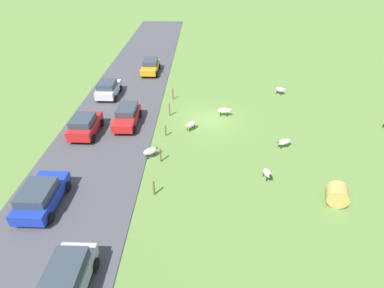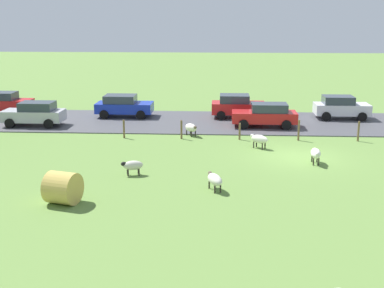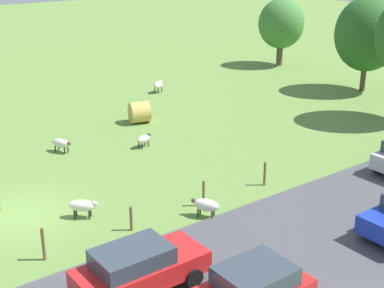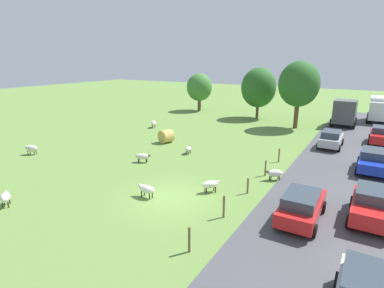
{
  "view_description": "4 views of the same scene",
  "coord_description": "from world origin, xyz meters",
  "px_view_note": "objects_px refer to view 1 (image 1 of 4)",
  "views": [
    {
      "loc": [
        0.84,
        24.17,
        13.58
      ],
      "look_at": [
        1.46,
        5.67,
        1.05
      ],
      "focal_mm": 28.16,
      "sensor_mm": 36.0,
      "label": 1
    },
    {
      "loc": [
        -26.74,
        4.07,
        7.27
      ],
      "look_at": [
        -1.75,
        5.53,
        1.05
      ],
      "focal_mm": 48.34,
      "sensor_mm": 36.0,
      "label": 2
    },
    {
      "loc": [
        20.18,
        -6.34,
        10.46
      ],
      "look_at": [
        -0.28,
        8.87,
        1.07
      ],
      "focal_mm": 51.38,
      "sensor_mm": 36.0,
      "label": 3
    },
    {
      "loc": [
        9.81,
        -14.1,
        8.14
      ],
      "look_at": [
        -2.6,
        6.87,
        1.37
      ],
      "focal_mm": 28.92,
      "sensor_mm": 36.0,
      "label": 4
    }
  ],
  "objects_px": {
    "sheep_2": "(150,151)",
    "hay_bale_0": "(337,195)",
    "sheep_4": "(267,173)",
    "sheep_0": "(191,125)",
    "sheep_7": "(224,111)",
    "car_5": "(108,89)",
    "sheep_6": "(280,89)",
    "sheep_5": "(284,142)",
    "car_3": "(66,282)",
    "car_1": "(150,66)",
    "car_2": "(41,196)",
    "car_4": "(85,125)",
    "car_6": "(127,115)"
  },
  "relations": [
    {
      "from": "car_1",
      "to": "car_4",
      "type": "relative_size",
      "value": 1.12
    },
    {
      "from": "sheep_2",
      "to": "car_6",
      "type": "relative_size",
      "value": 0.28
    },
    {
      "from": "sheep_2",
      "to": "car_5",
      "type": "xyz_separation_m",
      "value": [
        5.91,
        -10.44,
        0.39
      ]
    },
    {
      "from": "sheep_6",
      "to": "hay_bale_0",
      "type": "bearing_deg",
      "value": 90.54
    },
    {
      "from": "sheep_0",
      "to": "sheep_7",
      "type": "distance_m",
      "value": 3.98
    },
    {
      "from": "sheep_2",
      "to": "car_3",
      "type": "relative_size",
      "value": 0.29
    },
    {
      "from": "car_4",
      "to": "car_6",
      "type": "height_order",
      "value": "car_4"
    },
    {
      "from": "sheep_0",
      "to": "car_4",
      "type": "relative_size",
      "value": 0.3
    },
    {
      "from": "sheep_2",
      "to": "sheep_5",
      "type": "xyz_separation_m",
      "value": [
        -10.28,
        -1.63,
        -0.03
      ]
    },
    {
      "from": "hay_bale_0",
      "to": "car_4",
      "type": "relative_size",
      "value": 0.34
    },
    {
      "from": "sheep_7",
      "to": "car_3",
      "type": "distance_m",
      "value": 19.14
    },
    {
      "from": "sheep_0",
      "to": "car_1",
      "type": "relative_size",
      "value": 0.26
    },
    {
      "from": "car_2",
      "to": "car_4",
      "type": "xyz_separation_m",
      "value": [
        0.08,
        -8.34,
        0.04
      ]
    },
    {
      "from": "car_1",
      "to": "car_6",
      "type": "bearing_deg",
      "value": 89.16
    },
    {
      "from": "car_2",
      "to": "car_3",
      "type": "xyz_separation_m",
      "value": [
        -3.59,
        5.37,
        0.01
      ]
    },
    {
      "from": "sheep_6",
      "to": "car_1",
      "type": "distance_m",
      "value": 15.73
    },
    {
      "from": "sheep_5",
      "to": "car_3",
      "type": "xyz_separation_m",
      "value": [
        12.49,
        12.33,
        0.41
      ]
    },
    {
      "from": "sheep_7",
      "to": "car_5",
      "type": "relative_size",
      "value": 0.33
    },
    {
      "from": "hay_bale_0",
      "to": "car_6",
      "type": "bearing_deg",
      "value": -31.52
    },
    {
      "from": "sheep_2",
      "to": "sheep_5",
      "type": "height_order",
      "value": "sheep_2"
    },
    {
      "from": "sheep_4",
      "to": "car_2",
      "type": "xyz_separation_m",
      "value": [
        14.13,
        3.08,
        0.41
      ]
    },
    {
      "from": "sheep_0",
      "to": "car_2",
      "type": "height_order",
      "value": "car_2"
    },
    {
      "from": "car_2",
      "to": "car_4",
      "type": "height_order",
      "value": "car_4"
    },
    {
      "from": "sheep_0",
      "to": "sheep_6",
      "type": "distance_m",
      "value": 11.92
    },
    {
      "from": "sheep_7",
      "to": "sheep_4",
      "type": "bearing_deg",
      "value": 105.39
    },
    {
      "from": "car_4",
      "to": "sheep_6",
      "type": "bearing_deg",
      "value": -154.34
    },
    {
      "from": "sheep_2",
      "to": "sheep_4",
      "type": "height_order",
      "value": "sheep_2"
    },
    {
      "from": "sheep_2",
      "to": "sheep_4",
      "type": "relative_size",
      "value": 1.1
    },
    {
      "from": "car_2",
      "to": "car_5",
      "type": "height_order",
      "value": "car_5"
    },
    {
      "from": "sheep_0",
      "to": "car_4",
      "type": "bearing_deg",
      "value": 6.53
    },
    {
      "from": "sheep_5",
      "to": "sheep_6",
      "type": "distance_m",
      "value": 10.16
    },
    {
      "from": "car_4",
      "to": "car_6",
      "type": "xyz_separation_m",
      "value": [
        -3.14,
        -1.79,
        -0.04
      ]
    },
    {
      "from": "hay_bale_0",
      "to": "sheep_5",
      "type": "bearing_deg",
      "value": -72.26
    },
    {
      "from": "hay_bale_0",
      "to": "car_3",
      "type": "bearing_deg",
      "value": 23.72
    },
    {
      "from": "car_2",
      "to": "hay_bale_0",
      "type": "bearing_deg",
      "value": -176.95
    },
    {
      "from": "sheep_2",
      "to": "sheep_5",
      "type": "relative_size",
      "value": 0.9
    },
    {
      "from": "sheep_0",
      "to": "sheep_6",
      "type": "height_order",
      "value": "sheep_6"
    },
    {
      "from": "sheep_7",
      "to": "car_5",
      "type": "bearing_deg",
      "value": -17.82
    },
    {
      "from": "sheep_7",
      "to": "car_2",
      "type": "bearing_deg",
      "value": 45.7
    },
    {
      "from": "sheep_2",
      "to": "hay_bale_0",
      "type": "relative_size",
      "value": 0.91
    },
    {
      "from": "sheep_5",
      "to": "car_1",
      "type": "distance_m",
      "value": 20.37
    },
    {
      "from": "sheep_4",
      "to": "car_6",
      "type": "bearing_deg",
      "value": -32.46
    },
    {
      "from": "sheep_6",
      "to": "car_2",
      "type": "distance_m",
      "value": 24.62
    },
    {
      "from": "sheep_4",
      "to": "sheep_0",
      "type": "bearing_deg",
      "value": -49.01
    },
    {
      "from": "sheep_6",
      "to": "car_6",
      "type": "distance_m",
      "value": 16.3
    },
    {
      "from": "sheep_2",
      "to": "sheep_6",
      "type": "height_order",
      "value": "sheep_6"
    },
    {
      "from": "sheep_0",
      "to": "car_5",
      "type": "xyz_separation_m",
      "value": [
        8.79,
        -6.42,
        0.37
      ]
    },
    {
      "from": "hay_bale_0",
      "to": "car_5",
      "type": "bearing_deg",
      "value": -39.25
    },
    {
      "from": "sheep_0",
      "to": "car_5",
      "type": "relative_size",
      "value": 0.3
    },
    {
      "from": "car_1",
      "to": "car_3",
      "type": "distance_m",
      "value": 28.13
    }
  ]
}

